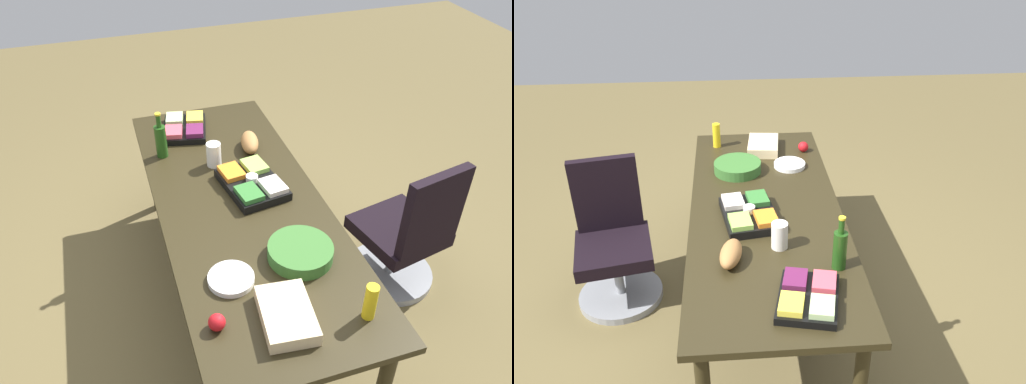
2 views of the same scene
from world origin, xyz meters
TOP-DOWN VIEW (x-y plane):
  - ground_plane at (0.00, 0.00)m, footprint 10.00×10.00m
  - conference_table at (0.00, 0.00)m, footprint 2.32×0.91m
  - office_chair at (0.20, 1.00)m, footprint 0.57×0.57m
  - veggie_tray at (-0.11, 0.10)m, footprint 0.46×0.36m
  - salad_bowl at (0.51, 0.16)m, footprint 0.37×0.37m
  - mustard_bottle at (0.94, 0.30)m, footprint 0.07×0.07m
  - fruit_platter at (-0.87, -0.14)m, footprint 0.41×0.35m
  - paper_plate_stack at (0.56, -0.21)m, footprint 0.25×0.25m
  - mayo_jar at (-0.41, -0.05)m, footprint 0.09×0.09m
  - wine_bottle at (-0.61, -0.33)m, footprint 0.08×0.08m
  - sheet_cake at (0.85, -0.04)m, footprint 0.34×0.25m
  - apple_red at (0.80, -0.34)m, footprint 0.08×0.08m
  - bread_loaf at (-0.52, 0.22)m, footprint 0.26×0.16m

SIDE VIEW (x-z plane):
  - ground_plane at x=0.00m, z-range 0.00..0.00m
  - office_chair at x=0.20m, z-range -0.12..0.84m
  - conference_table at x=0.00m, z-range 0.30..1.06m
  - paper_plate_stack at x=0.56m, z-range 0.75..0.78m
  - fruit_platter at x=-0.87m, z-range 0.75..0.82m
  - sheet_cake at x=0.85m, z-range 0.75..0.82m
  - salad_bowl at x=0.51m, z-range 0.75..0.83m
  - veggie_tray at x=-0.11m, z-range 0.75..0.83m
  - apple_red at x=0.80m, z-range 0.75..0.83m
  - bread_loaf at x=-0.52m, z-range 0.75..0.85m
  - mayo_jar at x=-0.41m, z-range 0.75..0.91m
  - mustard_bottle at x=0.94m, z-range 0.75..0.94m
  - wine_bottle at x=-0.61m, z-range 0.72..1.02m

